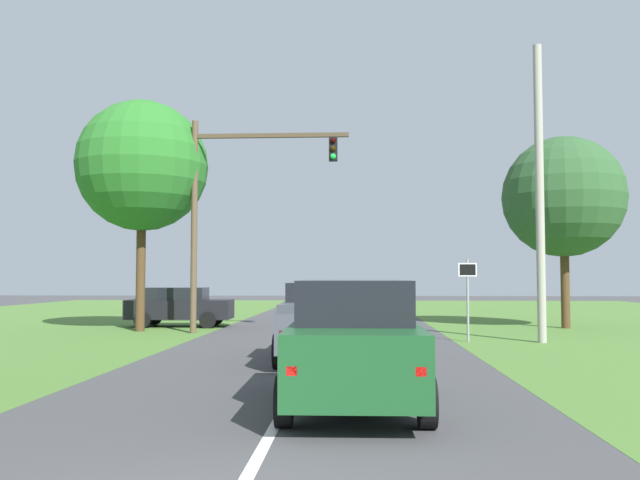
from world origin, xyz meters
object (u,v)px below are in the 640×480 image
object	(u,v)px
red_suv_near	(354,340)
pickup_truck_lead	(324,321)
traffic_light	(231,196)
keep_moving_sign	(468,289)
oak_tree_right	(563,197)
crossing_suv_far	(179,306)
utility_pole_right	(540,192)
extra_tree_1	(142,166)

from	to	relation	value
red_suv_near	pickup_truck_lead	distance (m)	6.07
traffic_light	keep_moving_sign	world-z (taller)	traffic_light
pickup_truck_lead	oak_tree_right	world-z (taller)	oak_tree_right
traffic_light	crossing_suv_far	size ratio (longest dim) A/B	1.82
pickup_truck_lead	crossing_suv_far	size ratio (longest dim) A/B	1.21
red_suv_near	crossing_suv_far	xyz separation A→B (m)	(-7.52, 17.42, -0.19)
pickup_truck_lead	traffic_light	xyz separation A→B (m)	(-3.91, 8.11, 4.21)
pickup_truck_lead	keep_moving_sign	xyz separation A→B (m)	(4.49, 5.24, 0.72)
utility_pole_right	traffic_light	bearing A→B (deg)	164.15
keep_moving_sign	traffic_light	bearing A→B (deg)	161.15
keep_moving_sign	crossing_suv_far	distance (m)	12.84
pickup_truck_lead	oak_tree_right	xyz separation A→B (m)	(9.50, 11.35, 4.45)
red_suv_near	keep_moving_sign	world-z (taller)	keep_moving_sign
traffic_light	utility_pole_right	bearing A→B (deg)	-15.85
traffic_light	extra_tree_1	world-z (taller)	extra_tree_1
utility_pole_right	extra_tree_1	distance (m)	15.03
keep_moving_sign	utility_pole_right	distance (m)	3.94
traffic_light	red_suv_near	bearing A→B (deg)	-71.67
red_suv_near	oak_tree_right	bearing A→B (deg)	63.33
red_suv_near	keep_moving_sign	distance (m)	11.88
pickup_truck_lead	keep_moving_sign	size ratio (longest dim) A/B	1.98
crossing_suv_far	keep_moving_sign	bearing A→B (deg)	-28.72
utility_pole_right	keep_moving_sign	bearing A→B (deg)	175.56
pickup_truck_lead	extra_tree_1	distance (m)	12.92
oak_tree_right	utility_pole_right	distance (m)	6.86
extra_tree_1	keep_moving_sign	bearing A→B (deg)	-16.69
oak_tree_right	crossing_suv_far	size ratio (longest dim) A/B	1.80
traffic_light	crossing_suv_far	xyz separation A→B (m)	(-2.84, 3.29, -4.33)
pickup_truck_lead	extra_tree_1	xyz separation A→B (m)	(-7.62, 8.87, 5.49)
utility_pole_right	extra_tree_1	xyz separation A→B (m)	(-14.45, 3.81, 1.60)
pickup_truck_lead	utility_pole_right	world-z (taller)	utility_pole_right
red_suv_near	crossing_suv_far	bearing A→B (deg)	113.35
keep_moving_sign	crossing_suv_far	xyz separation A→B (m)	(-11.24, 6.16, -0.84)
oak_tree_right	utility_pole_right	world-z (taller)	utility_pole_right
oak_tree_right	crossing_suv_far	bearing A→B (deg)	179.83
utility_pole_right	pickup_truck_lead	bearing A→B (deg)	-143.46
oak_tree_right	keep_moving_sign	bearing A→B (deg)	-129.35
red_suv_near	utility_pole_right	size ratio (longest dim) A/B	0.51
traffic_light	oak_tree_right	distance (m)	13.79
oak_tree_right	extra_tree_1	distance (m)	17.33
extra_tree_1	utility_pole_right	bearing A→B (deg)	-14.78
red_suv_near	crossing_suv_far	distance (m)	18.98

